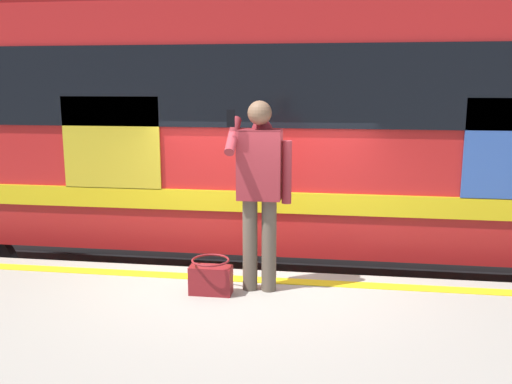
{
  "coord_description": "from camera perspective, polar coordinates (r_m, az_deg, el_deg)",
  "views": [
    {
      "loc": [
        -0.84,
        5.52,
        2.93
      ],
      "look_at": [
        -0.07,
        0.3,
        1.88
      ],
      "focal_mm": 38.96,
      "sensor_mm": 36.0,
      "label": 1
    }
  ],
  "objects": [
    {
      "name": "handbag",
      "position": [
        5.25,
        -4.67,
        -8.76
      ],
      "size": [
        0.39,
        0.35,
        0.34
      ],
      "color": "maroon",
      "rests_on": "platform"
    },
    {
      "name": "train_carriage",
      "position": [
        7.52,
        5.81,
        7.78
      ],
      "size": [
        12.84,
        2.85,
        3.9
      ],
      "color": "red",
      "rests_on": "ground"
    },
    {
      "name": "track_rail_far",
      "position": [
        8.75,
        2.45,
        -7.81
      ],
      "size": [
        18.84,
        0.08,
        0.16
      ],
      "primitive_type": "cube",
      "color": "slate",
      "rests_on": "ground"
    },
    {
      "name": "safety_line",
      "position": [
        5.63,
        -0.71,
        -8.95
      ],
      "size": [
        14.2,
        0.16,
        0.01
      ],
      "primitive_type": "cube",
      "color": "yellow",
      "rests_on": "platform"
    },
    {
      "name": "track_rail_near",
      "position": [
        7.41,
        1.27,
        -11.4
      ],
      "size": [
        18.84,
        0.08,
        0.16
      ],
      "primitive_type": "cube",
      "color": "slate",
      "rests_on": "ground"
    },
    {
      "name": "ground_plane",
      "position": [
        6.31,
        -0.24,
        -16.47
      ],
      "size": [
        23.96,
        23.96,
        0.0
      ],
      "primitive_type": "plane",
      "color": "#4C4742"
    },
    {
      "name": "passenger",
      "position": [
        5.11,
        0.41,
        1.18
      ],
      "size": [
        0.57,
        0.55,
        1.79
      ],
      "color": "brown",
      "rests_on": "platform"
    }
  ]
}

